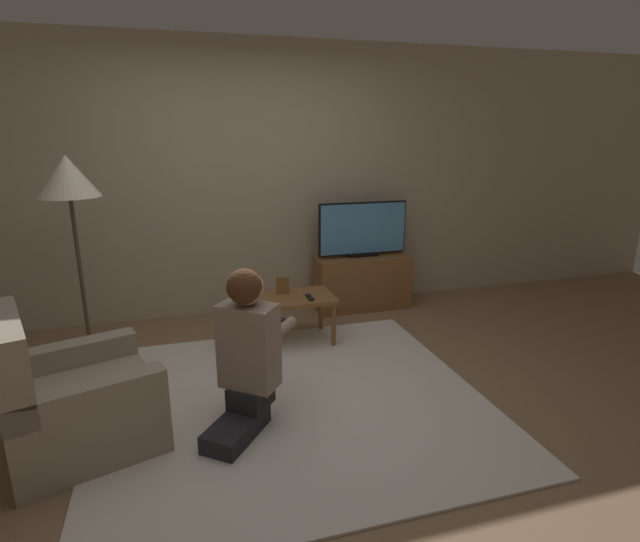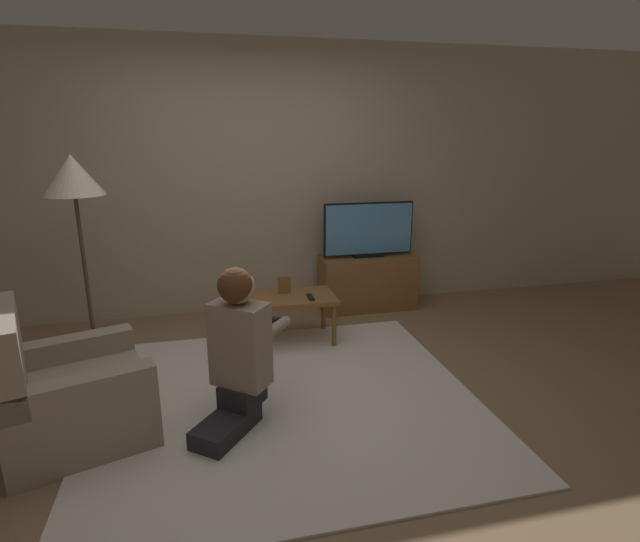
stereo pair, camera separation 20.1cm
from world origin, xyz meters
The scene contains 11 objects.
ground_plane centered at (0.00, 0.00, 0.00)m, with size 10.00×10.00×0.00m, color #896B4C.
wall_back centered at (0.00, 1.93, 1.30)m, with size 10.00×0.06×2.60m.
rug centered at (0.00, 0.00, 0.01)m, with size 2.54×2.38×0.02m.
tv_stand centered at (1.12, 1.65, 0.27)m, with size 0.96×0.39×0.54m.
tv centered at (1.12, 1.65, 0.82)m, with size 0.92×0.08×0.55m.
coffee_table centered at (0.16, 0.97, 0.37)m, with size 0.84×0.46×0.42m.
floor_lamp centered at (-1.38, 1.03, 1.39)m, with size 0.43×0.43×1.61m.
armchair centered at (-1.30, -0.12, 0.27)m, with size 0.98×0.96×0.86m.
person_kneeling centered at (-0.31, -0.18, 0.52)m, with size 0.70×0.79×1.00m.
picture_frame centered at (0.17, 1.06, 0.49)m, with size 0.11×0.01×0.15m.
remote centered at (0.36, 0.88, 0.43)m, with size 0.04×0.15×0.02m.
Camera 2 is at (-0.47, -2.99, 1.78)m, focal length 28.00 mm.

